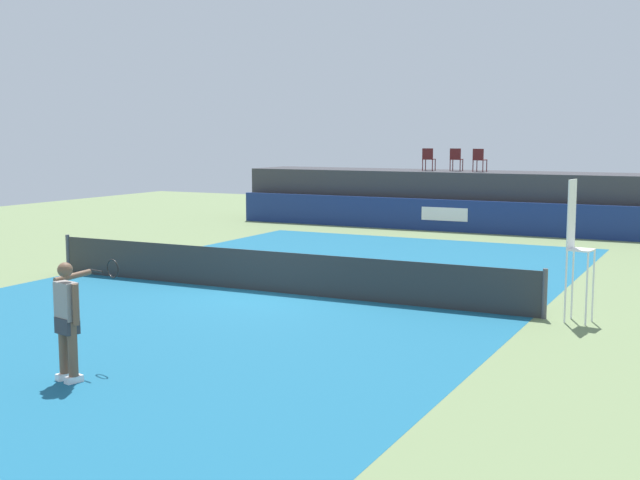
{
  "coord_description": "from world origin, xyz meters",
  "views": [
    {
      "loc": [
        9.38,
        -16.17,
        3.59
      ],
      "look_at": [
        0.25,
        2.0,
        1.0
      ],
      "focal_mm": 46.13,
      "sensor_mm": 36.0,
      "label": 1
    }
  ],
  "objects": [
    {
      "name": "ground_plane",
      "position": [
        0.0,
        3.0,
        0.0
      ],
      "size": [
        48.0,
        48.0,
        0.0
      ],
      "primitive_type": "plane",
      "color": "#6B7F51"
    },
    {
      "name": "court_inner",
      "position": [
        0.0,
        0.0,
        0.0
      ],
      "size": [
        12.0,
        22.0,
        0.0
      ],
      "primitive_type": "cube",
      "color": "#16597A",
      "rests_on": "ground"
    },
    {
      "name": "sponsor_wall",
      "position": [
        -0.0,
        13.5,
        0.6
      ],
      "size": [
        18.0,
        0.22,
        1.2
      ],
      "color": "navy",
      "rests_on": "ground"
    },
    {
      "name": "spectator_platform",
      "position": [
        0.0,
        15.3,
        1.1
      ],
      "size": [
        18.0,
        2.8,
        2.2
      ],
      "primitive_type": "cube",
      "color": "#38383D",
      "rests_on": "ground"
    },
    {
      "name": "spectator_chair_far_left",
      "position": [
        -1.53,
        15.17,
        2.69
      ],
      "size": [
        0.46,
        0.46,
        0.89
      ],
      "color": "#561919",
      "rests_on": "spectator_platform"
    },
    {
      "name": "spectator_chair_left",
      "position": [
        -0.47,
        15.41,
        2.69
      ],
      "size": [
        0.46,
        0.46,
        0.89
      ],
      "color": "#561919",
      "rests_on": "spectator_platform"
    },
    {
      "name": "spectator_chair_center",
      "position": [
        0.57,
        15.08,
        2.69
      ],
      "size": [
        0.48,
        0.48,
        0.89
      ],
      "color": "#561919",
      "rests_on": "spectator_platform"
    },
    {
      "name": "umpire_chair",
      "position": [
        6.75,
        0.02,
        1.59
      ],
      "size": [
        0.5,
        0.5,
        2.76
      ],
      "color": "white",
      "rests_on": "ground"
    },
    {
      "name": "tennis_net",
      "position": [
        0.0,
        0.0,
        0.47
      ],
      "size": [
        12.4,
        0.02,
        0.95
      ],
      "primitive_type": "cube",
      "color": "#2D2D2D",
      "rests_on": "ground"
    },
    {
      "name": "net_post_near",
      "position": [
        -6.2,
        0.0,
        0.5
      ],
      "size": [
        0.1,
        0.1,
        1.0
      ],
      "primitive_type": "cylinder",
      "color": "#4C4C51",
      "rests_on": "ground"
    },
    {
      "name": "net_post_far",
      "position": [
        6.2,
        0.0,
        0.5
      ],
      "size": [
        0.1,
        0.1,
        1.0
      ],
      "primitive_type": "cylinder",
      "color": "#4C4C51",
      "rests_on": "ground"
    },
    {
      "name": "tennis_player",
      "position": [
        0.82,
        -7.32,
        0.96
      ],
      "size": [
        0.56,
        1.23,
        1.77
      ],
      "color": "white",
      "rests_on": "court_inner"
    },
    {
      "name": "tennis_ball",
      "position": [
        2.02,
        4.11,
        0.04
      ],
      "size": [
        0.07,
        0.07,
        0.07
      ],
      "primitive_type": "sphere",
      "color": "#D8EA33",
      "rests_on": "court_inner"
    }
  ]
}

